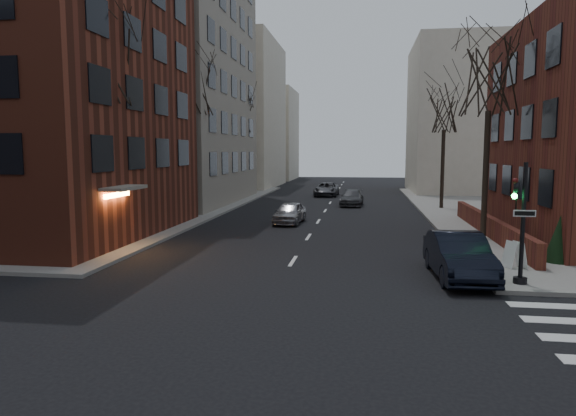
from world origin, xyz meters
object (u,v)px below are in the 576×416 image
object	(u,v)px
traffic_signal	(521,231)
tree_right_b	(444,110)
tree_left_b	(194,86)
parked_sedan	(459,256)
tree_left_c	(242,114)
streetlamp_near	(183,155)
car_lane_silver	(290,213)
evergreen_shrub	(560,238)
car_lane_gray	(352,198)
car_lane_far	(327,189)
streetlamp_far	(252,154)
tree_right_a	(490,78)
tree_left_a	(108,64)
sandwich_board	(515,254)

from	to	relation	value
traffic_signal	tree_right_b	world-z (taller)	tree_right_b
tree_left_b	parked_sedan	xyz separation A→B (m)	(15.00, -16.00, -8.10)
tree_left_c	streetlamp_near	xyz separation A→B (m)	(0.60, -18.00, -3.79)
parked_sedan	car_lane_silver	xyz separation A→B (m)	(-7.90, 12.89, -0.14)
tree_right_b	evergreen_shrub	xyz separation A→B (m)	(1.70, -19.29, -6.50)
car_lane_gray	car_lane_far	xyz separation A→B (m)	(-2.71, 8.75, 0.04)
tree_left_c	parked_sedan	world-z (taller)	tree_left_c
parked_sedan	car_lane_gray	bearing A→B (deg)	97.14
streetlamp_far	tree_right_a	bearing A→B (deg)	-54.69
tree_left_a	car_lane_gray	world-z (taller)	tree_left_a
tree_left_b	tree_right_b	xyz separation A→B (m)	(17.60, 6.00, -1.33)
evergreen_shrub	car_lane_silver	bearing A→B (deg)	140.13
tree_left_c	car_lane_silver	distance (m)	19.93
sandwich_board	tree_left_a	bearing A→B (deg)	149.38
tree_right_a	parked_sedan	world-z (taller)	tree_right_a
tree_left_b	tree_right_b	size ratio (longest dim) A/B	1.18
traffic_signal	sandwich_board	distance (m)	2.77
streetlamp_near	parked_sedan	xyz separation A→B (m)	(14.40, -12.00, -3.43)
tree_left_c	evergreen_shrub	xyz separation A→B (m)	(19.30, -27.29, -6.94)
streetlamp_far	car_lane_silver	xyz separation A→B (m)	(6.50, -19.11, -3.56)
tree_left_a	parked_sedan	bearing A→B (deg)	-14.93
tree_right_a	tree_left_b	bearing A→B (deg)	155.56
parked_sedan	tree_right_a	bearing A→B (deg)	69.01
tree_left_b	parked_sedan	bearing A→B (deg)	-46.85
tree_left_b	sandwich_board	bearing A→B (deg)	-40.20
tree_right_a	traffic_signal	bearing A→B (deg)	-95.47
tree_right_b	car_lane_silver	distance (m)	15.52
tree_left_b	tree_right_a	world-z (taller)	tree_left_b
tree_right_a	parked_sedan	distance (m)	11.08
traffic_signal	tree_left_b	distance (m)	24.87
tree_right_a	tree_right_b	bearing A→B (deg)	90.00
tree_left_a	car_lane_gray	xyz separation A→B (m)	(10.71, 20.00, -7.83)
car_lane_gray	evergreen_shrub	distance (m)	22.97
sandwich_board	streetlamp_far	bearing A→B (deg)	96.52
tree_left_b	sandwich_board	distance (m)	24.08
tree_right_a	parked_sedan	xyz separation A→B (m)	(-2.60, -8.00, -7.22)
car_lane_far	sandwich_board	distance (m)	32.69
parked_sedan	sandwich_board	world-z (taller)	parked_sedan
tree_left_b	tree_left_c	bearing A→B (deg)	90.00
streetlamp_far	parked_sedan	size ratio (longest dim) A/B	1.28
traffic_signal	streetlamp_far	world-z (taller)	streetlamp_far
tree_left_a	tree_right_a	bearing A→B (deg)	12.80
streetlamp_near	tree_left_b	bearing A→B (deg)	98.53
tree_left_a	car_lane_silver	distance (m)	13.79
streetlamp_far	car_lane_silver	distance (m)	20.50
traffic_signal	parked_sedan	bearing A→B (deg)	149.94
tree_left_b	streetlamp_far	world-z (taller)	tree_left_b
tree_right_b	streetlamp_near	world-z (taller)	tree_right_b
tree_left_c	tree_right_b	world-z (taller)	tree_left_c
car_lane_silver	sandwich_board	xyz separation A→B (m)	(10.17, -11.49, -0.02)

